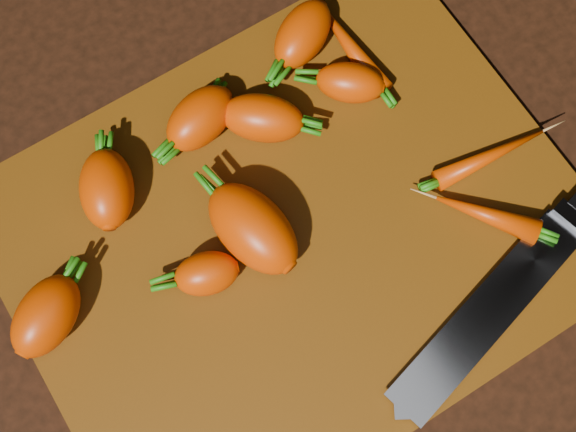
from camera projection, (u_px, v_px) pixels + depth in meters
ground at (294, 237)px, 0.74m from camera, size 2.00×2.00×0.01m
cutting_board at (294, 233)px, 0.73m from camera, size 0.50×0.40×0.01m
carrot_0 at (46, 316)px, 0.67m from camera, size 0.09×0.08×0.05m
carrot_1 at (207, 274)px, 0.69m from camera, size 0.07×0.05×0.04m
carrot_2 at (263, 118)px, 0.73m from camera, size 0.09×0.08×0.04m
carrot_3 at (253, 228)px, 0.69m from camera, size 0.07×0.11×0.06m
carrot_4 at (200, 118)px, 0.73m from camera, size 0.08×0.07×0.05m
carrot_5 at (197, 123)px, 0.74m from camera, size 0.06×0.05×0.03m
carrot_6 at (350, 83)px, 0.74m from camera, size 0.07×0.07×0.04m
carrot_7 at (350, 46)px, 0.76m from camera, size 0.02×0.11×0.02m
carrot_8 at (490, 156)px, 0.73m from camera, size 0.11×0.03×0.02m
carrot_9 at (487, 215)px, 0.71m from camera, size 0.08×0.09×0.02m
carrot_10 at (303, 34)px, 0.76m from camera, size 0.09×0.08×0.04m
carrot_11 at (107, 189)px, 0.71m from camera, size 0.08×0.09×0.05m
knife at (503, 296)px, 0.69m from camera, size 0.36×0.12×0.02m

